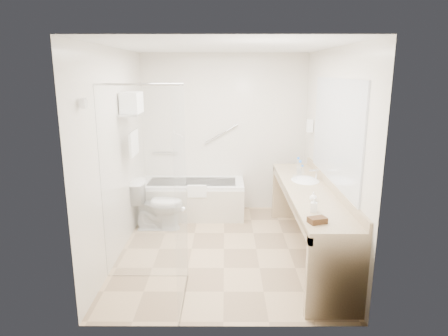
{
  "coord_description": "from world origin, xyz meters",
  "views": [
    {
      "loc": [
        0.02,
        -4.74,
        2.24
      ],
      "look_at": [
        0.0,
        0.3,
        1.0
      ],
      "focal_mm": 32.0,
      "sensor_mm": 36.0,
      "label": 1
    }
  ],
  "objects_px": {
    "bathtub": "(192,198)",
    "vanity_counter": "(308,206)",
    "toilet": "(158,205)",
    "water_bottle_left": "(302,172)",
    "amenity_basket": "(317,220)"
  },
  "relations": [
    {
      "from": "bathtub",
      "to": "vanity_counter",
      "type": "bearing_deg",
      "value": -42.35
    },
    {
      "from": "bathtub",
      "to": "vanity_counter",
      "type": "xyz_separation_m",
      "value": [
        1.52,
        -1.39,
        0.36
      ]
    },
    {
      "from": "bathtub",
      "to": "toilet",
      "type": "bearing_deg",
      "value": -129.87
    },
    {
      "from": "toilet",
      "to": "water_bottle_left",
      "type": "xyz_separation_m",
      "value": [
        1.99,
        -0.3,
        0.57
      ]
    },
    {
      "from": "bathtub",
      "to": "water_bottle_left",
      "type": "height_order",
      "value": "water_bottle_left"
    },
    {
      "from": "bathtub",
      "to": "vanity_counter",
      "type": "relative_size",
      "value": 0.59
    },
    {
      "from": "toilet",
      "to": "amenity_basket",
      "type": "bearing_deg",
      "value": -137.48
    },
    {
      "from": "vanity_counter",
      "to": "water_bottle_left",
      "type": "distance_m",
      "value": 0.62
    },
    {
      "from": "vanity_counter",
      "to": "toilet",
      "type": "height_order",
      "value": "vanity_counter"
    },
    {
      "from": "toilet",
      "to": "amenity_basket",
      "type": "distance_m",
      "value": 2.72
    },
    {
      "from": "amenity_basket",
      "to": "bathtub",
      "type": "bearing_deg",
      "value": 119.01
    },
    {
      "from": "amenity_basket",
      "to": "toilet",
      "type": "bearing_deg",
      "value": 133.24
    },
    {
      "from": "bathtub",
      "to": "toilet",
      "type": "distance_m",
      "value": 0.71
    },
    {
      "from": "vanity_counter",
      "to": "toilet",
      "type": "bearing_deg",
      "value": 156.71
    },
    {
      "from": "bathtub",
      "to": "amenity_basket",
      "type": "relative_size",
      "value": 9.69
    }
  ]
}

